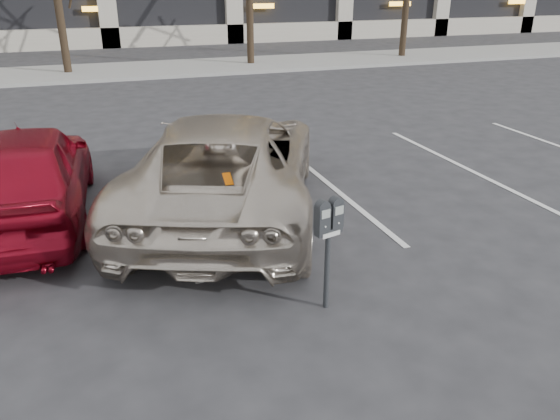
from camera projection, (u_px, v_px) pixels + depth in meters
ground at (301, 254)px, 7.12m from camera, size 140.00×140.00×0.00m
sidewalk at (151, 69)px, 20.99m from camera, size 80.00×4.00×0.12m
stall_lines at (167, 204)px, 8.69m from camera, size 16.90×5.20×0.00m
parking_meter at (329, 227)px, 5.60m from camera, size 0.34×0.19×1.25m
suv_silver at (226, 164)px, 8.14m from camera, size 4.35×6.02×1.53m
car_red at (24, 173)px, 7.82m from camera, size 1.95×4.40×1.47m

